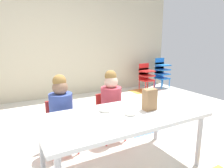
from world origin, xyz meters
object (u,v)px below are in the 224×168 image
Objects in this scene: donut_powdered_loose at (130,113)px; craft_table at (123,119)px; paper_plate_center_table at (128,107)px; donut_powdered_on_plate at (105,110)px; paper_plate_near_edge at (105,112)px; kid_chair_red_stack at (146,75)px; kid_chair_blue_stack at (162,71)px; seated_child_middle_seat at (111,99)px; seated_child_near_camera at (61,107)px; paper_bag_brown at (150,99)px.

craft_table is at bearing 138.91° from donut_powdered_loose.
donut_powdered_on_plate is at bearing -178.74° from paper_plate_center_table.
donut_powdered_on_plate is (0.00, 0.00, 0.02)m from paper_plate_near_edge.
kid_chair_red_stack is at bearing 45.09° from donut_powdered_on_plate.
kid_chair_blue_stack is 7.00× the size of donut_powdered_loose.
seated_child_middle_seat is 1.35× the size of kid_chair_red_stack.
donut_powdered_on_plate is 1.08× the size of donut_powdered_loose.
donut_powdered_on_plate is at bearing 133.56° from donut_powdered_loose.
seated_child_near_camera is 0.83m from donut_powdered_loose.
kid_chair_blue_stack reaches higher than donut_powdered_on_plate.
paper_bag_brown is at bearing -47.19° from paper_plate_center_table.
kid_chair_blue_stack is 3.85m from donut_powdered_loose.
craft_table is 2.35× the size of kid_chair_red_stack.
craft_table is at bearing -54.43° from seated_child_near_camera.
kid_chair_blue_stack is at bearing 36.59° from seated_child_middle_seat.
paper_plate_near_edge is (-0.32, -0.48, 0.04)m from seated_child_middle_seat.
paper_plate_near_edge is at bearing 0.00° from donut_powdered_on_plate.
seated_child_near_camera is 7.45× the size of donut_powdered_on_plate.
kid_chair_red_stack is at bearing 48.44° from paper_plate_center_table.
paper_plate_center_table is (0.28, 0.01, 0.00)m from paper_plate_near_edge.
paper_bag_brown is 1.79× the size of donut_powdered_on_plate.
paper_plate_near_edge is (-2.98, -2.45, 0.14)m from kid_chair_blue_stack.
seated_child_middle_seat is at bearing 99.33° from paper_bag_brown.
paper_plate_near_edge and paper_plate_center_table have the same top height.
kid_chair_red_stack is 5.52× the size of donut_powdered_on_plate.
kid_chair_red_stack is (2.32, 2.59, -0.14)m from craft_table.
paper_plate_near_edge is (-2.44, -2.45, 0.20)m from kid_chair_red_stack.
paper_bag_brown reaches higher than donut_powdered_loose.
kid_chair_red_stack reaches higher than paper_plate_near_edge.
kid_chair_blue_stack is at bearing 45.62° from paper_bag_brown.
seated_child_middle_seat reaches higher than paper_plate_near_edge.
donut_powdered_loose is at bearing -136.81° from kid_chair_blue_stack.
craft_table is 8.89× the size of paper_plate_near_edge.
kid_chair_blue_stack is 3.64× the size of paper_bag_brown.
kid_chair_blue_stack is at bearing 39.44° from donut_powdered_on_plate.
paper_plate_center_table is at bearing -137.88° from kid_chair_blue_stack.
craft_table is 0.10m from donut_powdered_loose.
paper_plate_center_table is (-2.70, -2.44, 0.14)m from kid_chair_blue_stack.
craft_table is 0.22m from paper_plate_center_table.
paper_plate_center_table is 1.46× the size of donut_powdered_on_plate.
kid_chair_blue_stack is at bearing 0.05° from kid_chair_red_stack.
kid_chair_red_stack reaches higher than craft_table.
craft_table is 3.48m from kid_chair_red_stack.
paper_bag_brown is 1.22× the size of paper_plate_center_table.
paper_plate_near_edge is 1.46× the size of donut_powdered_on_plate.
kid_chair_red_stack is 3.27m from paper_plate_center_table.
kid_chair_blue_stack is at bearing 30.89° from seated_child_near_camera.
donut_powdered_loose is at bearing -174.22° from paper_bag_brown.
kid_chair_red_stack is (2.12, 1.97, -0.16)m from seated_child_middle_seat.
donut_powdered_on_plate is (-0.28, -0.01, 0.02)m from paper_plate_center_table.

